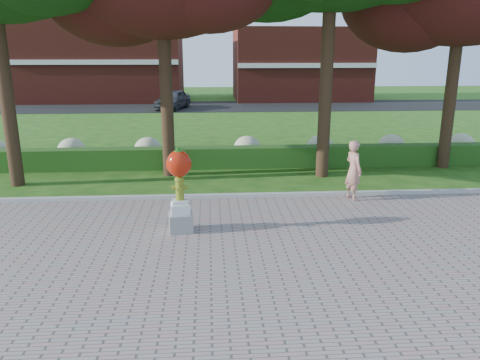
{
  "coord_description": "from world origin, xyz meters",
  "views": [
    {
      "loc": [
        -0.55,
        -10.61,
        4.34
      ],
      "look_at": [
        0.23,
        1.0,
        1.14
      ],
      "focal_mm": 35.0,
      "sensor_mm": 36.0,
      "label": 1
    }
  ],
  "objects": [
    {
      "name": "ground",
      "position": [
        0.0,
        0.0,
        0.0
      ],
      "size": [
        100.0,
        100.0,
        0.0
      ],
      "primitive_type": "plane",
      "color": "#1E4E13",
      "rests_on": "ground"
    },
    {
      "name": "building_right",
      "position": [
        8.0,
        34.0,
        3.2
      ],
      "size": [
        12.0,
        8.0,
        6.4
      ],
      "primitive_type": "cube",
      "color": "maroon",
      "rests_on": "ground"
    },
    {
      "name": "building_left",
      "position": [
        -10.0,
        34.0,
        3.5
      ],
      "size": [
        14.0,
        8.0,
        7.0
      ],
      "primitive_type": "cube",
      "color": "maroon",
      "rests_on": "ground"
    },
    {
      "name": "walkway",
      "position": [
        0.0,
        -4.0,
        0.02
      ],
      "size": [
        40.0,
        14.0,
        0.04
      ],
      "primitive_type": "cube",
      "color": "gray",
      "rests_on": "ground"
    },
    {
      "name": "hydrant_sculpture",
      "position": [
        -1.28,
        0.33,
        1.15
      ],
      "size": [
        0.63,
        0.63,
        2.1
      ],
      "rotation": [
        0.0,
        0.0,
        0.12
      ],
      "color": "gray",
      "rests_on": "walkway"
    },
    {
      "name": "lawn_hedge",
      "position": [
        0.0,
        7.0,
        0.4
      ],
      "size": [
        24.0,
        0.7,
        0.8
      ],
      "primitive_type": "cube",
      "color": "#244C15",
      "rests_on": "ground"
    },
    {
      "name": "hydrangea_row",
      "position": [
        0.57,
        8.0,
        0.55
      ],
      "size": [
        20.1,
        1.1,
        0.99
      ],
      "color": "beige",
      "rests_on": "ground"
    },
    {
      "name": "curb",
      "position": [
        0.0,
        3.0,
        0.07
      ],
      "size": [
        40.0,
        0.18,
        0.15
      ],
      "primitive_type": "cube",
      "color": "#ADADA5",
      "rests_on": "ground"
    },
    {
      "name": "street",
      "position": [
        0.0,
        28.0,
        0.01
      ],
      "size": [
        50.0,
        8.0,
        0.02
      ],
      "primitive_type": "cube",
      "color": "black",
      "rests_on": "ground"
    },
    {
      "name": "woman",
      "position": [
        3.73,
        2.6,
        0.94
      ],
      "size": [
        0.62,
        0.76,
        1.8
      ],
      "primitive_type": "imported",
      "rotation": [
        0.0,
        0.0,
        1.89
      ],
      "color": "tan",
      "rests_on": "walkway"
    },
    {
      "name": "parked_car",
      "position": [
        -3.31,
        26.35,
        0.77
      ],
      "size": [
        2.92,
        4.73,
        1.5
      ],
      "primitive_type": "imported",
      "rotation": [
        0.0,
        0.0,
        -0.28
      ],
      "color": "#3E3F45",
      "rests_on": "street"
    }
  ]
}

